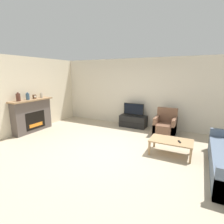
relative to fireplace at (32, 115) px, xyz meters
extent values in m
plane|color=tan|center=(3.39, -0.19, -0.61)|extent=(24.00, 24.00, 0.00)
cube|color=beige|center=(3.39, 2.53, 0.74)|extent=(12.00, 0.06, 2.70)
cube|color=beige|center=(-0.20, -0.19, 0.74)|extent=(0.06, 12.00, 2.70)
cube|color=#564C47|center=(0.00, 0.00, -0.03)|extent=(0.33, 1.48, 1.15)
cube|color=black|center=(0.16, 0.00, -0.17)|extent=(0.01, 0.81, 0.63)
cube|color=orange|center=(0.17, 0.00, -0.35)|extent=(0.01, 0.57, 0.13)
cube|color=#93704C|center=(0.03, 0.00, 0.56)|extent=(0.45, 1.60, 0.05)
cylinder|color=#512D23|center=(0.02, -0.48, 0.71)|extent=(0.14, 0.14, 0.25)
sphere|color=#512D23|center=(0.02, -0.48, 0.85)|extent=(0.08, 0.08, 0.08)
cylinder|color=#385670|center=(0.02, -0.12, 0.70)|extent=(0.12, 0.12, 0.22)
sphere|color=#385670|center=(0.02, -0.12, 0.82)|extent=(0.07, 0.07, 0.07)
cylinder|color=beige|center=(0.02, 0.48, 0.67)|extent=(0.11, 0.11, 0.17)
sphere|color=beige|center=(0.02, 0.48, 0.77)|extent=(0.06, 0.06, 0.06)
cube|color=brown|center=(0.02, 0.16, 0.66)|extent=(0.07, 0.11, 0.15)
cylinder|color=white|center=(0.05, 0.16, 0.68)|extent=(0.00, 0.08, 0.08)
cube|color=black|center=(3.14, 2.20, -0.38)|extent=(1.05, 0.51, 0.46)
cube|color=black|center=(3.14, 1.95, -0.38)|extent=(1.03, 0.01, 0.01)
cube|color=black|center=(3.14, 2.20, -0.13)|extent=(0.29, 0.18, 0.04)
cube|color=black|center=(3.14, 2.20, 0.12)|extent=(0.83, 0.03, 0.45)
cube|color=black|center=(3.14, 2.19, 0.12)|extent=(0.76, 0.01, 0.41)
cube|color=brown|center=(4.46, 1.80, -0.41)|extent=(0.70, 0.76, 0.40)
cube|color=brown|center=(4.46, 2.11, 0.05)|extent=(0.70, 0.14, 0.51)
cube|color=brown|center=(4.16, 1.80, -0.29)|extent=(0.10, 0.76, 0.63)
cube|color=brown|center=(4.76, 1.80, -0.29)|extent=(0.10, 0.76, 0.63)
cube|color=#A37F56|center=(4.89, 0.29, -0.22)|extent=(1.07, 0.64, 0.03)
cube|color=#A37F56|center=(4.39, 0.01, -0.42)|extent=(0.05, 0.05, 0.37)
cube|color=#A37F56|center=(5.38, 0.01, -0.42)|extent=(0.05, 0.05, 0.37)
cube|color=#A37F56|center=(4.39, 0.57, -0.42)|extent=(0.05, 0.05, 0.37)
cube|color=#A37F56|center=(5.38, 0.57, -0.42)|extent=(0.05, 0.05, 0.37)
cube|color=black|center=(5.09, 0.24, -0.20)|extent=(0.09, 0.15, 0.02)
cylinder|color=black|center=(6.22, 1.41, -0.60)|extent=(0.30, 0.30, 0.01)
camera|label=1|loc=(5.44, -4.24, 1.49)|focal=28.00mm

